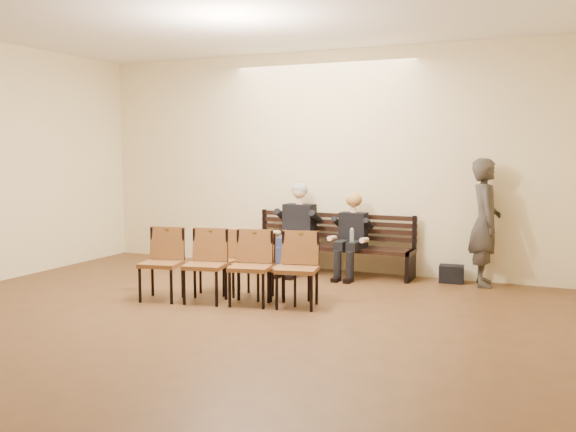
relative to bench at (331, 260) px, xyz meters
The scene contains 11 objects.
ground 4.66m from the bench, 93.54° to the right, with size 10.00×10.00×0.00m, color brown.
room_walls 4.51m from the bench, 94.26° to the right, with size 8.02×10.01×3.51m.
bench is the anchor object (origin of this frame).
seated_man 0.73m from the bench, 167.23° to the right, with size 0.60×0.82×1.43m, color black, non-canonical shape.
seated_woman 0.53m from the bench, 17.95° to the right, with size 0.50×0.70×1.17m, color black, non-canonical shape.
laptop 0.71m from the bench, 153.22° to the right, with size 0.32×0.25×0.23m, color silver.
water_bottle 0.65m from the bench, 36.70° to the right, with size 0.06×0.06×0.21m, color silver.
bag 1.85m from the bench, ahead, with size 0.35×0.24×0.26m, color black.
passerby 2.44m from the bench, ahead, with size 0.76×0.50×2.10m, color #34302B.
chair_row_front 1.96m from the bench, 101.37° to the right, with size 1.54×0.47×0.86m, color brown.
chair_row_back 2.42m from the bench, 102.45° to the right, with size 2.28×0.51×0.94m, color brown.
Camera 1 is at (3.73, -4.66, 1.95)m, focal length 40.00 mm.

